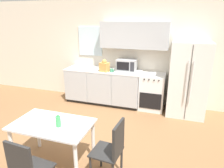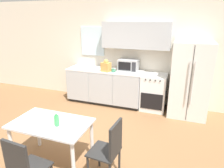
{
  "view_description": "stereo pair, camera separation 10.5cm",
  "coord_description": "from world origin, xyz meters",
  "px_view_note": "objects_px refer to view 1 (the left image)",
  "views": [
    {
      "loc": [
        1.45,
        -2.81,
        2.24
      ],
      "look_at": [
        0.35,
        0.58,
        1.05
      ],
      "focal_mm": 32.0,
      "sensor_mm": 36.0,
      "label": 1
    },
    {
      "loc": [
        1.55,
        -2.78,
        2.24
      ],
      "look_at": [
        0.35,
        0.58,
        1.05
      ],
      "focal_mm": 32.0,
      "sensor_mm": 36.0,
      "label": 2
    }
  ],
  "objects_px": {
    "coffee_mug": "(112,70)",
    "dining_table": "(53,130)",
    "dining_chair_side": "(113,147)",
    "drink_bottle": "(58,121)",
    "refrigerator": "(188,79)",
    "microwave": "(127,65)",
    "oven_range": "(152,92)"
  },
  "relations": [
    {
      "from": "dining_table",
      "to": "drink_bottle",
      "type": "height_order",
      "value": "drink_bottle"
    },
    {
      "from": "refrigerator",
      "to": "microwave",
      "type": "relative_size",
      "value": 3.49
    },
    {
      "from": "dining_table",
      "to": "coffee_mug",
      "type": "bearing_deg",
      "value": 85.77
    },
    {
      "from": "dining_chair_side",
      "to": "drink_bottle",
      "type": "xyz_separation_m",
      "value": [
        -0.83,
        -0.01,
        0.28
      ]
    },
    {
      "from": "microwave",
      "to": "drink_bottle",
      "type": "distance_m",
      "value": 2.76
    },
    {
      "from": "refrigerator",
      "to": "coffee_mug",
      "type": "distance_m",
      "value": 1.83
    },
    {
      "from": "refrigerator",
      "to": "dining_chair_side",
      "type": "height_order",
      "value": "refrigerator"
    },
    {
      "from": "refrigerator",
      "to": "dining_chair_side",
      "type": "distance_m",
      "value": 2.77
    },
    {
      "from": "microwave",
      "to": "dining_table",
      "type": "bearing_deg",
      "value": -100.39
    },
    {
      "from": "dining_table",
      "to": "oven_range",
      "type": "bearing_deg",
      "value": 65.16
    },
    {
      "from": "oven_range",
      "to": "drink_bottle",
      "type": "relative_size",
      "value": 4.24
    },
    {
      "from": "dining_chair_side",
      "to": "drink_bottle",
      "type": "distance_m",
      "value": 0.87
    },
    {
      "from": "refrigerator",
      "to": "dining_table",
      "type": "xyz_separation_m",
      "value": [
        -2.0,
        -2.52,
        -0.25
      ]
    },
    {
      "from": "oven_range",
      "to": "refrigerator",
      "type": "distance_m",
      "value": 0.91
    },
    {
      "from": "microwave",
      "to": "dining_table",
      "type": "height_order",
      "value": "microwave"
    },
    {
      "from": "microwave",
      "to": "dining_chair_side",
      "type": "bearing_deg",
      "value": -79.93
    },
    {
      "from": "drink_bottle",
      "to": "coffee_mug",
      "type": "bearing_deg",
      "value": 89.31
    },
    {
      "from": "coffee_mug",
      "to": "dining_table",
      "type": "height_order",
      "value": "coffee_mug"
    },
    {
      "from": "dining_table",
      "to": "dining_chair_side",
      "type": "distance_m",
      "value": 0.98
    },
    {
      "from": "microwave",
      "to": "dining_chair_side",
      "type": "height_order",
      "value": "microwave"
    },
    {
      "from": "oven_range",
      "to": "dining_table",
      "type": "bearing_deg",
      "value": -114.84
    },
    {
      "from": "drink_bottle",
      "to": "refrigerator",
      "type": "bearing_deg",
      "value": 54.1
    },
    {
      "from": "coffee_mug",
      "to": "dining_chair_side",
      "type": "relative_size",
      "value": 0.12
    },
    {
      "from": "refrigerator",
      "to": "drink_bottle",
      "type": "height_order",
      "value": "refrigerator"
    },
    {
      "from": "dining_table",
      "to": "dining_chair_side",
      "type": "xyz_separation_m",
      "value": [
        0.97,
        -0.03,
        -0.08
      ]
    },
    {
      "from": "refrigerator",
      "to": "coffee_mug",
      "type": "relative_size",
      "value": 15.24
    },
    {
      "from": "coffee_mug",
      "to": "dining_chair_side",
      "type": "bearing_deg",
      "value": -71.7
    },
    {
      "from": "microwave",
      "to": "coffee_mug",
      "type": "distance_m",
      "value": 0.45
    },
    {
      "from": "oven_range",
      "to": "dining_chair_side",
      "type": "distance_m",
      "value": 2.62
    },
    {
      "from": "microwave",
      "to": "drink_bottle",
      "type": "relative_size",
      "value": 2.34
    },
    {
      "from": "oven_range",
      "to": "refrigerator",
      "type": "height_order",
      "value": "refrigerator"
    },
    {
      "from": "microwave",
      "to": "dining_table",
      "type": "relative_size",
      "value": 0.42
    }
  ]
}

